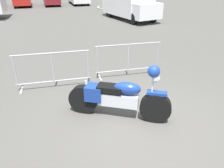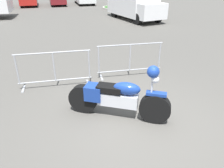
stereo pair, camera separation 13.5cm
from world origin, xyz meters
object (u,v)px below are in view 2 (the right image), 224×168
Objects in this scene: crowd_barrier_far at (130,60)px; delivery_van at (134,2)px; motorcycle at (118,97)px; crowd_barrier_near at (54,69)px.

delivery_van reaches higher than crowd_barrier_far.
motorcycle reaches higher than crowd_barrier_far.
motorcycle is 0.40× the size of delivery_van.
crowd_barrier_far is at bearing -33.26° from delivery_van.
crowd_barrier_near is 1.00× the size of crowd_barrier_far.
crowd_barrier_far is at bearing 0.00° from crowd_barrier_near.
motorcycle is 12.76m from delivery_van.
crowd_barrier_near is 0.40× the size of delivery_van.
crowd_barrier_near is at bearing -43.87° from delivery_van.
motorcycle is 0.99× the size of crowd_barrier_near.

